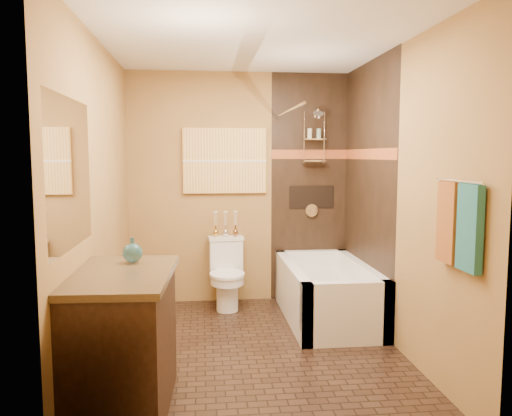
{
  "coord_description": "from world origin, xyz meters",
  "views": [
    {
      "loc": [
        -0.41,
        -3.94,
        1.6
      ],
      "look_at": [
        0.06,
        0.4,
        1.15
      ],
      "focal_mm": 35.0,
      "sensor_mm": 36.0,
      "label": 1
    }
  ],
  "objects": [
    {
      "name": "sunset_painting",
      "position": [
        -0.16,
        1.48,
        1.55
      ],
      "size": [
        0.9,
        0.04,
        0.7
      ],
      "primitive_type": "cube",
      "color": "gold",
      "rests_on": "wall_back"
    },
    {
      "name": "toilet",
      "position": [
        -0.16,
        1.22,
        0.37
      ],
      "size": [
        0.39,
        0.57,
        0.73
      ],
      "rotation": [
        0.0,
        0.0,
        0.1
      ],
      "color": "white",
      "rests_on": "floor"
    },
    {
      "name": "curtain_rod",
      "position": [
        0.4,
        0.75,
        2.02
      ],
      "size": [
        0.03,
        1.55,
        0.03
      ],
      "primitive_type": "cylinder",
      "rotation": [
        1.57,
        0.0,
        0.0
      ],
      "color": "silver",
      "rests_on": "wall_back"
    },
    {
      "name": "towel_rust",
      "position": [
        1.16,
        -0.92,
        1.18
      ],
      "size": [
        0.05,
        0.22,
        0.52
      ],
      "primitive_type": "cube",
      "color": "#8F531A",
      "rests_on": "towel_bar"
    },
    {
      "name": "wall_front",
      "position": [
        0.0,
        -1.5,
        1.25
      ],
      "size": [
        2.4,
        0.02,
        2.5
      ],
      "primitive_type": "cube",
      "color": "#AC7F42",
      "rests_on": "floor"
    },
    {
      "name": "ceiling",
      "position": [
        0.0,
        0.0,
        2.5
      ],
      "size": [
        3.0,
        3.0,
        0.0
      ],
      "primitive_type": "plane",
      "color": "silver",
      "rests_on": "wall_back"
    },
    {
      "name": "alcove_niche",
      "position": [
        0.8,
        1.48,
        1.15
      ],
      "size": [
        0.5,
        0.01,
        0.25
      ],
      "primitive_type": "cube",
      "color": "black",
      "rests_on": "alcove_tile_back"
    },
    {
      "name": "mosaic_band_right",
      "position": [
        1.18,
        0.75,
        1.62
      ],
      "size": [
        0.01,
        1.5,
        0.1
      ],
      "primitive_type": "cube",
      "color": "#9A301C",
      "rests_on": "alcove_tile_right"
    },
    {
      "name": "wall_right",
      "position": [
        1.2,
        0.0,
        1.25
      ],
      "size": [
        0.02,
        3.0,
        2.5
      ],
      "primitive_type": "cube",
      "color": "#AC7F42",
      "rests_on": "floor"
    },
    {
      "name": "bud_vases",
      "position": [
        -0.16,
        1.39,
        0.88
      ],
      "size": [
        0.27,
        0.06,
        0.27
      ],
      "color": "gold",
      "rests_on": "toilet"
    },
    {
      "name": "alcove_tile_back",
      "position": [
        0.78,
        1.49,
        1.25
      ],
      "size": [
        0.85,
        0.01,
        2.5
      ],
      "primitive_type": "cube",
      "color": "black",
      "rests_on": "wall_back"
    },
    {
      "name": "wall_left",
      "position": [
        -1.2,
        0.0,
        1.25
      ],
      "size": [
        0.02,
        3.0,
        2.5
      ],
      "primitive_type": "cube",
      "color": "#AC7F42",
      "rests_on": "floor"
    },
    {
      "name": "bathtub",
      "position": [
        0.8,
        0.75,
        0.22
      ],
      "size": [
        0.8,
        1.5,
        0.55
      ],
      "color": "white",
      "rests_on": "floor"
    },
    {
      "name": "mosaic_band_back",
      "position": [
        0.78,
        1.48,
        1.62
      ],
      "size": [
        0.85,
        0.01,
        0.1
      ],
      "primitive_type": "cube",
      "color": "#9A301C",
      "rests_on": "alcove_tile_back"
    },
    {
      "name": "alcove_tile_right",
      "position": [
        1.19,
        0.75,
        1.25
      ],
      "size": [
        0.01,
        1.5,
        2.5
      ],
      "primitive_type": "cube",
      "color": "black",
      "rests_on": "wall_right"
    },
    {
      "name": "wall_back",
      "position": [
        0.0,
        1.5,
        1.25
      ],
      "size": [
        2.4,
        0.02,
        2.5
      ],
      "primitive_type": "cube",
      "color": "#AC7F42",
      "rests_on": "floor"
    },
    {
      "name": "teal_bottle",
      "position": [
        -0.87,
        -0.59,
        0.98
      ],
      "size": [
        0.14,
        0.14,
        0.21
      ],
      "primitive_type": null,
      "rotation": [
        0.0,
        0.0,
        -0.04
      ],
      "color": "#225F68",
      "rests_on": "vanity"
    },
    {
      "name": "shower_fixtures",
      "position": [
        0.8,
        1.38,
        1.67
      ],
      "size": [
        0.24,
        0.33,
        1.16
      ],
      "color": "silver",
      "rests_on": "floor"
    },
    {
      "name": "vanity",
      "position": [
        -0.92,
        -0.86,
        0.45
      ],
      "size": [
        0.67,
        1.04,
        0.89
      ],
      "rotation": [
        0.0,
        0.0,
        -0.05
      ],
      "color": "black",
      "rests_on": "floor"
    },
    {
      "name": "towel_teal",
      "position": [
        1.16,
        -1.18,
        1.18
      ],
      "size": [
        0.05,
        0.22,
        0.52
      ],
      "primitive_type": "cube",
      "color": "#1D6360",
      "rests_on": "towel_bar"
    },
    {
      "name": "floor",
      "position": [
        0.0,
        0.0,
        0.0
      ],
      "size": [
        3.0,
        3.0,
        0.0
      ],
      "primitive_type": "plane",
      "color": "black",
      "rests_on": "ground"
    },
    {
      "name": "vanity_mirror",
      "position": [
        -1.19,
        -0.86,
        1.5
      ],
      "size": [
        0.01,
        1.0,
        0.9
      ],
      "primitive_type": "cube",
      "color": "white",
      "rests_on": "wall_left"
    },
    {
      "name": "towel_bar",
      "position": [
        1.15,
        -1.05,
        1.45
      ],
      "size": [
        0.02,
        0.55,
        0.02
      ],
      "primitive_type": "cylinder",
      "rotation": [
        1.57,
        0.0,
        0.0
      ],
      "color": "silver",
      "rests_on": "wall_right"
    }
  ]
}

